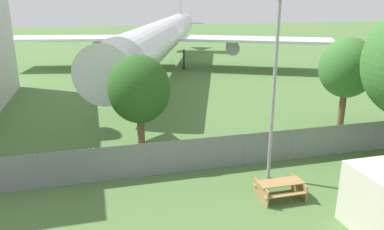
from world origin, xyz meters
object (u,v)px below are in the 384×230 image
picnic_bench_open_grass (280,187)px  tree_far_right (347,68)px  airplane (164,36)px  tree_near_hangar (139,90)px

picnic_bench_open_grass → tree_far_right: 11.45m
picnic_bench_open_grass → tree_far_right: bearing=41.4°
airplane → tree_near_hangar: bearing=5.2°
tree_near_hangar → tree_far_right: bearing=4.1°
picnic_bench_open_grass → tree_far_right: (8.14, 7.19, 3.63)m
picnic_bench_open_grass → airplane: bearing=88.5°
tree_near_hangar → picnic_bench_open_grass: bearing=-50.1°
airplane → tree_near_hangar: 25.44m
tree_far_right → picnic_bench_open_grass: bearing=-138.6°
airplane → tree_near_hangar: (-6.01, -24.72, -0.42)m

